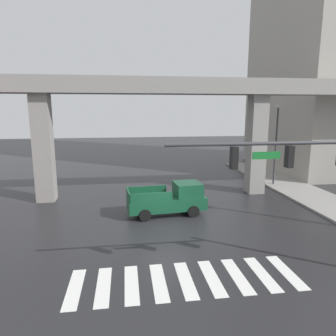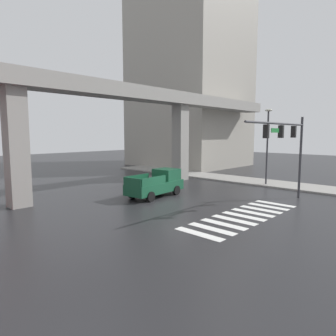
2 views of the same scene
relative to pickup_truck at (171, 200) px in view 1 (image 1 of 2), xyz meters
name	(u,v)px [view 1 (image 1 of 2)]	position (x,y,z in m)	size (l,w,h in m)	color
ground_plane	(167,229)	(-0.59, -2.55, -0.99)	(120.00, 120.00, 0.00)	#232326
crosswalk_stripes	(186,280)	(-0.59, -7.98, -0.98)	(9.35, 2.80, 0.01)	silver
elevated_overpass	(155,97)	(-0.59, 4.36, 6.82)	(48.47, 2.25, 9.20)	gray
sidewalk_east	(336,208)	(11.69, -0.55, -0.91)	(4.00, 36.00, 0.15)	gray
pickup_truck	(171,200)	(0.00, 0.00, 0.00)	(5.25, 2.44, 2.08)	#14472D
traffic_signal_mast	(315,170)	(4.42, -8.40, 3.56)	(8.69, 0.32, 6.20)	#38383D
street_lamp_mid_block	(276,136)	(10.49, 6.36, 3.57)	(0.44, 0.70, 7.24)	#38383D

